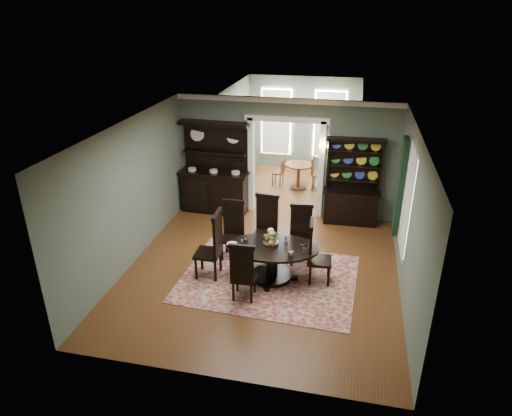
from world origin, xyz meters
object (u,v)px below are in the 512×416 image
at_px(welsh_dresser, 352,193).
at_px(parlor_table, 299,172).
at_px(dining_table, 272,256).
at_px(sideboard, 215,181).

relative_size(welsh_dresser, parlor_table, 2.63).
bearing_deg(parlor_table, dining_table, -88.67).
height_order(sideboard, parlor_table, sideboard).
distance_m(sideboard, welsh_dresser, 3.50).
xyz_separation_m(sideboard, welsh_dresser, (3.50, 0.04, -0.05)).
height_order(dining_table, parlor_table, parlor_table).
xyz_separation_m(dining_table, welsh_dresser, (1.45, 2.95, 0.28)).
bearing_deg(dining_table, parlor_table, 85.53).
height_order(welsh_dresser, parlor_table, welsh_dresser).
xyz_separation_m(dining_table, parlor_table, (-0.11, 4.92, -0.01)).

